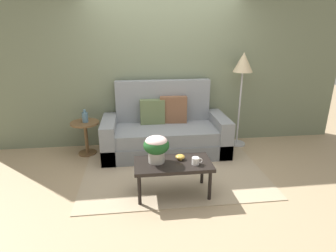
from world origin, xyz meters
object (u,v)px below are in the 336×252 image
at_px(coffee_table, 173,166).
at_px(floor_lamp, 243,70).
at_px(potted_plant, 156,146).
at_px(snack_bowl, 180,157).
at_px(table_vase, 85,117).
at_px(coffee_mug, 196,161).
at_px(couch, 165,132).
at_px(side_table, 86,132).

xyz_separation_m(coffee_table, floor_lamp, (1.36, 1.44, 0.95)).
bearing_deg(potted_plant, snack_bowl, 5.95).
bearing_deg(snack_bowl, floor_lamp, 47.19).
relative_size(coffee_table, snack_bowl, 8.11).
height_order(floor_lamp, table_vase, floor_lamp).
bearing_deg(potted_plant, floor_lamp, 41.78).
relative_size(floor_lamp, potted_plant, 4.88).
height_order(floor_lamp, coffee_mug, floor_lamp).
bearing_deg(couch, coffee_mug, -81.07).
height_order(side_table, table_vase, table_vase).
height_order(coffee_mug, snack_bowl, coffee_mug).
xyz_separation_m(side_table, floor_lamp, (2.61, 0.08, 0.95)).
xyz_separation_m(floor_lamp, table_vase, (-2.60, -0.08, -0.69)).
relative_size(couch, potted_plant, 6.12).
bearing_deg(coffee_mug, table_vase, 136.19).
relative_size(couch, snack_bowl, 17.47).
distance_m(floor_lamp, coffee_mug, 2.06).
bearing_deg(coffee_table, couch, 87.91).
height_order(couch, side_table, couch).
distance_m(couch, coffee_mug, 1.40).
height_order(floor_lamp, snack_bowl, floor_lamp).
xyz_separation_m(coffee_table, potted_plant, (-0.20, 0.04, 0.26)).
distance_m(couch, snack_bowl, 1.23).
bearing_deg(couch, table_vase, 177.47).
relative_size(couch, coffee_table, 2.15).
bearing_deg(table_vase, potted_plant, -51.72).
distance_m(couch, floor_lamp, 1.65).
xyz_separation_m(coffee_table, coffee_mug, (0.26, -0.08, 0.09)).
height_order(floor_lamp, potted_plant, floor_lamp).
xyz_separation_m(coffee_mug, snack_bowl, (-0.16, 0.15, -0.01)).
bearing_deg(side_table, snack_bowl, -43.64).
bearing_deg(floor_lamp, potted_plant, -138.22).
bearing_deg(potted_plant, side_table, 128.59).
relative_size(side_table, table_vase, 2.65).
relative_size(couch, side_table, 3.65).
relative_size(coffee_mug, table_vase, 0.63).
bearing_deg(potted_plant, coffee_table, -12.41).
height_order(potted_plant, table_vase, same).
distance_m(coffee_table, snack_bowl, 0.15).
xyz_separation_m(coffee_table, table_vase, (-1.23, 1.36, 0.26)).
bearing_deg(potted_plant, table_vase, 128.28).
distance_m(potted_plant, coffee_mug, 0.51).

